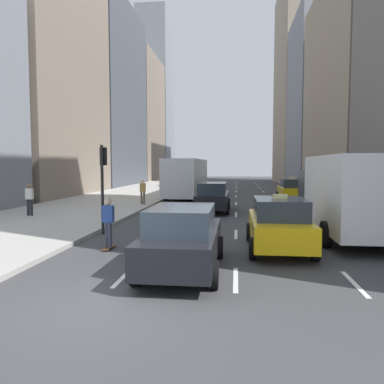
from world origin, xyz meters
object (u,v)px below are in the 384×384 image
taxi_second (279,224)px  pedestrian_far_walking (143,191)px  taxi_lead (292,190)px  skateboarder (108,220)px  pedestrian_mid_block (30,198)px  sedan_black_near (183,238)px  box_truck (344,193)px  city_bus (187,176)px  traffic_light_pole (103,175)px  sedan_silver_behind (213,197)px

taxi_second → pedestrian_far_walking: taxi_second is taller
taxi_lead → skateboarder: taxi_lead is taller
skateboarder → pedestrian_mid_block: size_ratio=1.06×
sedan_black_near → box_truck: bearing=44.8°
city_bus → box_truck: city_bus is taller
taxi_second → city_bus: 20.39m
sedan_black_near → city_bus: size_ratio=0.40×
taxi_lead → box_truck: (0.00, -13.75, 0.83)m
taxi_lead → pedestrian_mid_block: size_ratio=2.67×
box_truck → traffic_light_pole: traffic_light_pole is taller
taxi_second → pedestrian_mid_block: size_ratio=2.67×
taxi_second → taxi_lead: bearing=80.4°
city_bus → pedestrian_far_walking: (-2.02, -7.54, -0.72)m
taxi_lead → taxi_second: 16.80m
box_truck → skateboarder: (-8.42, -3.31, -0.75)m
city_bus → box_truck: 18.76m
traffic_light_pole → skateboarder: bearing=-66.8°
taxi_second → city_bus: city_bus is taller
box_truck → traffic_light_pole: bearing=-175.9°
taxi_second → sedan_silver_behind: size_ratio=0.89×
skateboarder → traffic_light_pole: (-1.13, 2.63, 1.45)m
pedestrian_mid_block → traffic_light_pole: (5.37, -3.75, 1.34)m
pedestrian_far_walking → traffic_light_pole: 10.03m
box_truck → traffic_light_pole: 9.60m
taxi_second → traffic_light_pole: bearing=162.4°
city_bus → pedestrian_mid_block: size_ratio=7.04×
pedestrian_mid_block → traffic_light_pole: traffic_light_pole is taller
sedan_silver_behind → skateboarder: sedan_silver_behind is taller
skateboarder → taxi_second: bearing=5.1°
box_truck → taxi_lead: bearing=90.0°
sedan_black_near → traffic_light_pole: traffic_light_pole is taller
city_bus → box_truck: bearing=-63.4°
taxi_second → traffic_light_pole: (-6.75, 2.13, 1.53)m
traffic_light_pole → pedestrian_mid_block: bearing=145.1°
taxi_second → pedestrian_far_walking: size_ratio=2.67×
city_bus → traffic_light_pole: bearing=-93.7°
taxi_lead → city_bus: size_ratio=0.38×
taxi_second → skateboarder: 5.65m
taxi_second → sedan_black_near: 3.92m
sedan_black_near → pedestrian_far_walking: pedestrian_far_walking is taller
sedan_black_near → skateboarder: skateboarder is taller
taxi_lead → pedestrian_mid_block: taxi_lead is taller
taxi_second → city_bus: size_ratio=0.38×
traffic_light_pole → sedan_silver_behind: bearing=63.1°
city_bus → taxi_second: bearing=-74.0°
taxi_second → pedestrian_far_walking: bearing=122.4°
taxi_second → city_bus: (-5.61, 19.58, 0.91)m
city_bus → pedestrian_mid_block: bearing=-115.4°
pedestrian_mid_block → sedan_black_near: bearing=-42.8°
taxi_lead → pedestrian_far_walking: (-10.43, -4.53, 0.19)m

